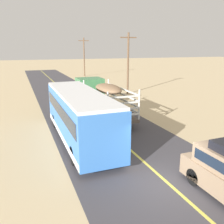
{
  "coord_description": "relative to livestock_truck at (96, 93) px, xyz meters",
  "views": [
    {
      "loc": [
        -5.83,
        -8.28,
        5.89
      ],
      "look_at": [
        0.0,
        6.76,
        1.59
      ],
      "focal_mm": 38.89,
      "sensor_mm": 36.0,
      "label": 1
    }
  ],
  "objects": [
    {
      "name": "road_centre_line",
      "position": [
        -0.88,
        -13.11,
        -1.77
      ],
      "size": [
        0.16,
        117.6,
        0.0
      ],
      "primitive_type": "cube",
      "color": "#D8CC4C",
      "rests_on": "road_surface"
    },
    {
      "name": "bus",
      "position": [
        -3.27,
        -6.76,
        -0.04
      ],
      "size": [
        2.54,
        10.0,
        3.21
      ],
      "color": "#3872C6",
      "rests_on": "road_surface"
    },
    {
      "name": "power_pole_far",
      "position": [
        6.55,
        28.89,
        2.42
      ],
      "size": [
        2.2,
        0.24,
        7.85
      ],
      "color": "brown",
      "rests_on": "ground"
    },
    {
      "name": "power_pole_mid",
      "position": [
        6.55,
        7.17,
        2.35
      ],
      "size": [
        2.2,
        0.24,
        7.7
      ],
      "color": "brown",
      "rests_on": "ground"
    },
    {
      "name": "livestock_truck",
      "position": [
        0.0,
        0.0,
        0.0
      ],
      "size": [
        2.53,
        9.7,
        3.02
      ],
      "color": "#3F7F4C",
      "rests_on": "road_surface"
    },
    {
      "name": "road_surface",
      "position": [
        -0.88,
        -13.11,
        -1.78
      ],
      "size": [
        8.0,
        120.0,
        0.02
      ],
      "primitive_type": "cube",
      "color": "#423F44",
      "rests_on": "ground"
    },
    {
      "name": "ground_plane",
      "position": [
        -0.88,
        -13.11,
        -1.79
      ],
      "size": [
        240.0,
        240.0,
        0.0
      ],
      "primitive_type": "plane",
      "color": "#CCB284"
    }
  ]
}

